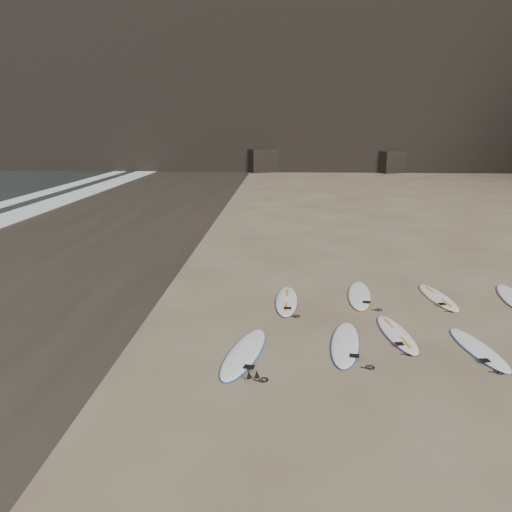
{
  "coord_description": "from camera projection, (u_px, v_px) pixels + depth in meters",
  "views": [
    {
      "loc": [
        -3.45,
        -11.25,
        4.95
      ],
      "look_at": [
        -4.13,
        1.94,
        1.5
      ],
      "focal_mm": 35.0,
      "sensor_mm": 36.0,
      "label": 1
    }
  ],
  "objects": [
    {
      "name": "ground",
      "position": [
        424.0,
        339.0,
        11.95
      ],
      "size": [
        240.0,
        240.0,
        0.0
      ],
      "primitive_type": "plane",
      "color": "#897559",
      "rests_on": "ground"
    },
    {
      "name": "wet_sand",
      "position": [
        67.0,
        240.0,
        22.26
      ],
      "size": [
        12.0,
        200.0,
        0.01
      ],
      "primitive_type": "cube",
      "color": "#383026",
      "rests_on": "ground"
    },
    {
      "name": "surfboard_0",
      "position": [
        244.0,
        353.0,
        11.12
      ],
      "size": [
        1.22,
        2.8,
        0.1
      ],
      "primitive_type": "ellipsoid",
      "rotation": [
        0.0,
        0.0,
        -0.21
      ],
      "color": "white",
      "rests_on": "ground"
    },
    {
      "name": "surfboard_1",
      "position": [
        345.0,
        343.0,
        11.61
      ],
      "size": [
        1.02,
        2.67,
        0.09
      ],
      "primitive_type": "ellipsoid",
      "rotation": [
        0.0,
        0.0,
        -0.16
      ],
      "color": "white",
      "rests_on": "ground"
    },
    {
      "name": "surfboard_2",
      "position": [
        397.0,
        334.0,
        12.16
      ],
      "size": [
        0.88,
        2.45,
        0.09
      ],
      "primitive_type": "ellipsoid",
      "rotation": [
        0.0,
        0.0,
        0.13
      ],
      "color": "white",
      "rests_on": "ground"
    },
    {
      "name": "surfboard_3",
      "position": [
        478.0,
        349.0,
        11.34
      ],
      "size": [
        0.94,
        2.43,
        0.09
      ],
      "primitive_type": "ellipsoid",
      "rotation": [
        0.0,
        0.0,
        0.16
      ],
      "color": "white",
      "rests_on": "ground"
    },
    {
      "name": "surfboard_5",
      "position": [
        287.0,
        301.0,
        14.44
      ],
      "size": [
        0.7,
        2.57,
        0.09
      ],
      "primitive_type": "ellipsoid",
      "rotation": [
        0.0,
        0.0,
        -0.03
      ],
      "color": "white",
      "rests_on": "ground"
    },
    {
      "name": "surfboard_6",
      "position": [
        359.0,
        295.0,
        14.93
      ],
      "size": [
        0.97,
        2.72,
        0.1
      ],
      "primitive_type": "ellipsoid",
      "rotation": [
        0.0,
        0.0,
        -0.13
      ],
      "color": "white",
      "rests_on": "ground"
    },
    {
      "name": "surfboard_7",
      "position": [
        438.0,
        297.0,
        14.74
      ],
      "size": [
        0.88,
        2.47,
        0.09
      ],
      "primitive_type": "ellipsoid",
      "rotation": [
        0.0,
        0.0,
        0.12
      ],
      "color": "white",
      "rests_on": "ground"
    },
    {
      "name": "surfboard_8",
      "position": [
        511.0,
        297.0,
        14.79
      ],
      "size": [
        1.0,
        2.51,
        0.09
      ],
      "primitive_type": "ellipsoid",
      "rotation": [
        0.0,
        0.0,
        -0.18
      ],
      "color": "white",
      "rests_on": "ground"
    }
  ]
}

